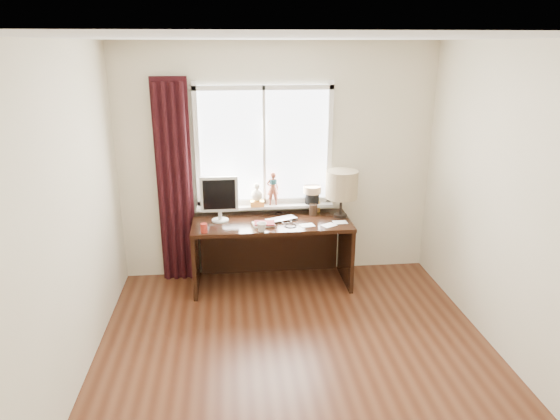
{
  "coord_description": "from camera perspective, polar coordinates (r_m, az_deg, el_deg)",
  "views": [
    {
      "loc": [
        -0.53,
        -3.4,
        2.57
      ],
      "look_at": [
        -0.05,
        1.25,
        1.0
      ],
      "focal_mm": 32.0,
      "sensor_mm": 36.0,
      "label": 1
    }
  ],
  "objects": [
    {
      "name": "monitor",
      "position": [
        5.32,
        -6.96,
        1.58
      ],
      "size": [
        0.4,
        0.18,
        0.49
      ],
      "color": "beige",
      "rests_on": "desk"
    },
    {
      "name": "ceiling",
      "position": [
        3.44,
        3.15,
        19.06
      ],
      "size": [
        3.5,
        4.0,
        0.0
      ],
      "primitive_type": "cube",
      "color": "white",
      "rests_on": "wall_back"
    },
    {
      "name": "loose_papers",
      "position": [
        5.29,
        5.21,
        -1.63
      ],
      "size": [
        0.53,
        0.22,
        0.0
      ],
      "color": "white",
      "rests_on": "desk"
    },
    {
      "name": "wall_front",
      "position": [
        1.96,
        12.25,
        -22.16
      ],
      "size": [
        3.5,
        0.0,
        2.6
      ],
      "primitive_type": "cube",
      "rotation": [
        1.57,
        0.0,
        0.0
      ],
      "color": "beige",
      "rests_on": "ground"
    },
    {
      "name": "red_cup",
      "position": [
        5.09,
        -8.68,
        -2.05
      ],
      "size": [
        0.07,
        0.07,
        0.09
      ],
      "primitive_type": "cylinder",
      "color": "maroon",
      "rests_on": "desk"
    },
    {
      "name": "window",
      "position": [
        5.51,
        -1.81,
        5.24
      ],
      "size": [
        1.52,
        0.2,
        1.4
      ],
      "color": "white",
      "rests_on": "ground"
    },
    {
      "name": "desk",
      "position": [
        5.54,
        -1.02,
        -3.3
      ],
      "size": [
        1.7,
        0.7,
        0.75
      ],
      "color": "black",
      "rests_on": "floor"
    },
    {
      "name": "notebook_stack",
      "position": [
        5.24,
        -1.86,
        -1.58
      ],
      "size": [
        0.24,
        0.19,
        0.03
      ],
      "color": "beige",
      "rests_on": "desk"
    },
    {
      "name": "wall_back",
      "position": [
        5.57,
        -0.29,
        5.38
      ],
      "size": [
        3.5,
        0.0,
        2.6
      ],
      "primitive_type": "cube",
      "rotation": [
        1.57,
        0.0,
        0.0
      ],
      "color": "beige",
      "rests_on": "ground"
    },
    {
      "name": "curtain",
      "position": [
        5.53,
        -11.94,
        2.91
      ],
      "size": [
        0.38,
        0.09,
        2.25
      ],
      "color": "black",
      "rests_on": "floor"
    },
    {
      "name": "desk_cables",
      "position": [
        5.37,
        0.93,
        -1.2
      ],
      "size": [
        0.28,
        0.57,
        0.01
      ],
      "color": "black",
      "rests_on": "desk"
    },
    {
      "name": "wall_left",
      "position": [
        3.83,
        -24.11,
        -2.48
      ],
      "size": [
        0.0,
        4.0,
        2.6
      ],
      "primitive_type": "cube",
      "rotation": [
        1.57,
        0.0,
        1.57
      ],
      "color": "beige",
      "rests_on": "ground"
    },
    {
      "name": "mug",
      "position": [
        5.06,
        -2.11,
        -1.93
      ],
      "size": [
        0.14,
        0.14,
        0.1
      ],
      "primitive_type": "imported",
      "rotation": [
        0.0,
        0.0,
        0.73
      ],
      "color": "white",
      "rests_on": "desk"
    },
    {
      "name": "table_lamp",
      "position": [
        5.43,
        7.07,
        2.85
      ],
      "size": [
        0.35,
        0.35,
        0.52
      ],
      "color": "black",
      "rests_on": "desk"
    },
    {
      "name": "brush_holder",
      "position": [
        5.56,
        3.82,
        0.06
      ],
      "size": [
        0.09,
        0.09,
        0.25
      ],
      "color": "black",
      "rests_on": "desk"
    },
    {
      "name": "floor",
      "position": [
        4.29,
        2.51,
        -18.2
      ],
      "size": [
        3.5,
        4.0,
        0.0
      ],
      "primitive_type": "cube",
      "color": "#572F1B",
      "rests_on": "ground"
    },
    {
      "name": "wall_right",
      "position": [
        4.29,
        26.6,
        -0.68
      ],
      "size": [
        0.0,
        4.0,
        2.6
      ],
      "primitive_type": "cube",
      "rotation": [
        1.57,
        0.0,
        1.57
      ],
      "color": "beige",
      "rests_on": "ground"
    },
    {
      "name": "laptop",
      "position": [
        5.38,
        0.15,
        -1.08
      ],
      "size": [
        0.39,
        0.33,
        0.03
      ],
      "primitive_type": "imported",
      "rotation": [
        0.0,
        0.0,
        0.41
      ],
      "color": "silver",
      "rests_on": "desk"
    },
    {
      "name": "icon_frame",
      "position": [
        5.63,
        4.12,
        0.34
      ],
      "size": [
        0.1,
        0.04,
        0.13
      ],
      "color": "gold",
      "rests_on": "desk"
    }
  ]
}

